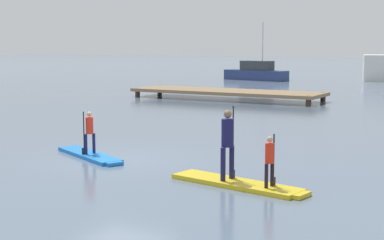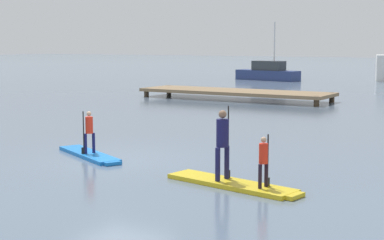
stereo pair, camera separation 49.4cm
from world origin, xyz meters
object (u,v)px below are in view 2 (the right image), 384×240
(paddler_child_solo, at_px, (89,130))
(paddler_child_front, at_px, (264,159))
(paddleboard_far, at_px, (233,184))
(motor_boat_small_navy, at_px, (268,72))
(paddleboard_near, at_px, (90,155))
(paddler_adult, at_px, (223,140))

(paddler_child_solo, height_order, paddler_child_front, paddler_child_solo)
(paddler_child_solo, bearing_deg, paddler_child_front, -11.36)
(paddler_child_front, bearing_deg, paddleboard_far, 170.79)
(paddler_child_solo, distance_m, paddleboard_far, 5.20)
(paddler_child_front, bearing_deg, motor_boat_small_navy, 113.90)
(paddleboard_near, distance_m, paddler_child_front, 5.98)
(paddler_adult, relative_size, motor_boat_small_navy, 0.28)
(paddleboard_near, relative_size, paddler_adult, 1.80)
(paddleboard_near, distance_m, motor_boat_small_navy, 35.86)
(paddleboard_far, xyz_separation_m, paddler_adult, (-0.31, 0.06, 0.95))
(paddler_adult, bearing_deg, paddleboard_far, -11.32)
(paddler_child_solo, bearing_deg, paddleboard_far, -11.69)
(paddler_adult, height_order, paddler_child_front, paddler_adult)
(paddler_child_solo, distance_m, paddler_adult, 4.85)
(paddler_adult, relative_size, paddler_child_front, 1.47)
(paddler_child_solo, xyz_separation_m, paddler_child_front, (5.83, -1.17, -0.05))
(paddleboard_near, xyz_separation_m, paddler_adult, (4.73, -0.99, 0.95))
(paddler_child_solo, distance_m, paddler_child_front, 5.95)
(paddleboard_far, bearing_deg, paddleboard_near, 168.20)
(motor_boat_small_navy, bearing_deg, paddler_child_front, -66.10)
(paddler_adult, xyz_separation_m, motor_boat_small_navy, (-14.70, 35.44, -0.34))
(motor_boat_small_navy, bearing_deg, paddler_adult, -67.47)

